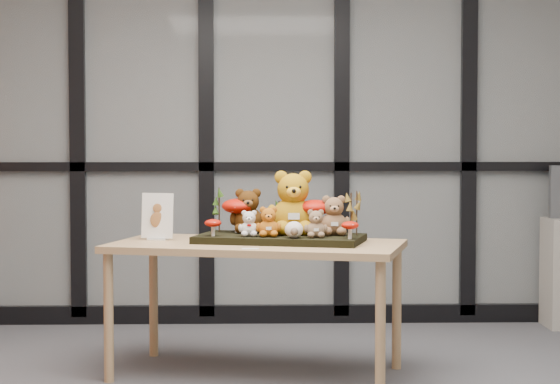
{
  "coord_description": "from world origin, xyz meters",
  "views": [
    {
      "loc": [
        -0.15,
        -4.27,
        1.23
      ],
      "look_at": [
        -0.0,
        0.93,
        0.96
      ],
      "focal_mm": 65.0,
      "sensor_mm": 36.0,
      "label": 1
    }
  ],
  "objects_px": {
    "bear_small_yellow": "(269,220)",
    "mushroom_back_left": "(239,214)",
    "bear_tan_back": "(334,213)",
    "bear_white_bow": "(249,222)",
    "bear_beige_small": "(316,222)",
    "plush_cream_hedgehog": "(294,229)",
    "mushroom_front_right": "(350,229)",
    "bear_brown_medium": "(248,208)",
    "mushroom_front_left": "(213,227)",
    "diorama_tray": "(280,239)",
    "mushroom_back_right": "(315,215)",
    "sign_holder": "(157,219)",
    "display_table": "(257,256)",
    "bear_pooh_yellow": "(293,199)"
  },
  "relations": [
    {
      "from": "bear_beige_small",
      "to": "mushroom_back_right",
      "type": "distance_m",
      "value": 0.18
    },
    {
      "from": "bear_tan_back",
      "to": "bear_white_bow",
      "type": "relative_size",
      "value": 1.54
    },
    {
      "from": "mushroom_front_left",
      "to": "mushroom_front_right",
      "type": "xyz_separation_m",
      "value": [
        0.69,
        -0.17,
        0.0
      ]
    },
    {
      "from": "mushroom_front_left",
      "to": "plush_cream_hedgehog",
      "type": "bearing_deg",
      "value": -15.46
    },
    {
      "from": "display_table",
      "to": "plush_cream_hedgehog",
      "type": "xyz_separation_m",
      "value": [
        0.19,
        -0.13,
        0.15
      ]
    },
    {
      "from": "bear_white_bow",
      "to": "bear_beige_small",
      "type": "relative_size",
      "value": 0.94
    },
    {
      "from": "display_table",
      "to": "bear_beige_small",
      "type": "bearing_deg",
      "value": -5.37
    },
    {
      "from": "diorama_tray",
      "to": "bear_brown_medium",
      "type": "height_order",
      "value": "bear_brown_medium"
    },
    {
      "from": "mushroom_back_left",
      "to": "sign_holder",
      "type": "distance_m",
      "value": 0.43
    },
    {
      "from": "mushroom_back_right",
      "to": "display_table",
      "type": "bearing_deg",
      "value": -166.91
    },
    {
      "from": "plush_cream_hedgehog",
      "to": "mushroom_back_left",
      "type": "height_order",
      "value": "mushroom_back_left"
    },
    {
      "from": "bear_pooh_yellow",
      "to": "mushroom_back_left",
      "type": "bearing_deg",
      "value": 175.02
    },
    {
      "from": "display_table",
      "to": "mushroom_back_left",
      "type": "bearing_deg",
      "value": 131.76
    },
    {
      "from": "plush_cream_hedgehog",
      "to": "mushroom_front_right",
      "type": "bearing_deg",
      "value": 3.8
    },
    {
      "from": "bear_brown_medium",
      "to": "bear_white_bow",
      "type": "distance_m",
      "value": 0.22
    },
    {
      "from": "bear_brown_medium",
      "to": "mushroom_back_left",
      "type": "xyz_separation_m",
      "value": [
        -0.05,
        0.01,
        -0.03
      ]
    },
    {
      "from": "diorama_tray",
      "to": "bear_beige_small",
      "type": "distance_m",
      "value": 0.24
    },
    {
      "from": "bear_brown_medium",
      "to": "mushroom_back_left",
      "type": "distance_m",
      "value": 0.06
    },
    {
      "from": "display_table",
      "to": "bear_small_yellow",
      "type": "height_order",
      "value": "bear_small_yellow"
    },
    {
      "from": "diorama_tray",
      "to": "bear_tan_back",
      "type": "xyz_separation_m",
      "value": [
        0.28,
        -0.01,
        0.13
      ]
    },
    {
      "from": "bear_beige_small",
      "to": "mushroom_back_left",
      "type": "relative_size",
      "value": 0.78
    },
    {
      "from": "diorama_tray",
      "to": "mushroom_front_left",
      "type": "bearing_deg",
      "value": -157.63
    },
    {
      "from": "bear_brown_medium",
      "to": "mushroom_front_left",
      "type": "height_order",
      "value": "bear_brown_medium"
    },
    {
      "from": "bear_small_yellow",
      "to": "bear_beige_small",
      "type": "bearing_deg",
      "value": 2.46
    },
    {
      "from": "bear_white_bow",
      "to": "mushroom_front_left",
      "type": "height_order",
      "value": "bear_white_bow"
    },
    {
      "from": "diorama_tray",
      "to": "sign_holder",
      "type": "xyz_separation_m",
      "value": [
        -0.65,
        0.14,
        0.09
      ]
    },
    {
      "from": "diorama_tray",
      "to": "mushroom_front_right",
      "type": "xyz_separation_m",
      "value": [
        0.35,
        -0.21,
        0.07
      ]
    },
    {
      "from": "bear_small_yellow",
      "to": "plush_cream_hedgehog",
      "type": "height_order",
      "value": "bear_small_yellow"
    },
    {
      "from": "mushroom_back_right",
      "to": "bear_white_bow",
      "type": "bearing_deg",
      "value": -162.82
    },
    {
      "from": "bear_tan_back",
      "to": "plush_cream_hedgehog",
      "type": "height_order",
      "value": "bear_tan_back"
    },
    {
      "from": "plush_cream_hedgehog",
      "to": "sign_holder",
      "type": "bearing_deg",
      "value": 172.73
    },
    {
      "from": "bear_small_yellow",
      "to": "mushroom_back_left",
      "type": "height_order",
      "value": "mushroom_back_left"
    },
    {
      "from": "bear_tan_back",
      "to": "bear_white_bow",
      "type": "height_order",
      "value": "bear_tan_back"
    },
    {
      "from": "mushroom_front_left",
      "to": "mushroom_back_left",
      "type": "bearing_deg",
      "value": 58.28
    },
    {
      "from": "sign_holder",
      "to": "mushroom_back_right",
      "type": "bearing_deg",
      "value": 8.22
    },
    {
      "from": "diorama_tray",
      "to": "bear_white_bow",
      "type": "bearing_deg",
      "value": -144.34
    },
    {
      "from": "bear_tan_back",
      "to": "sign_holder",
      "type": "distance_m",
      "value": 0.94
    },
    {
      "from": "mushroom_front_left",
      "to": "bear_beige_small",
      "type": "bearing_deg",
      "value": -9.93
    },
    {
      "from": "mushroom_back_left",
      "to": "mushroom_back_right",
      "type": "distance_m",
      "value": 0.42
    },
    {
      "from": "display_table",
      "to": "bear_brown_medium",
      "type": "height_order",
      "value": "bear_brown_medium"
    },
    {
      "from": "bear_pooh_yellow",
      "to": "plush_cream_hedgehog",
      "type": "height_order",
      "value": "bear_pooh_yellow"
    },
    {
      "from": "display_table",
      "to": "mushroom_back_right",
      "type": "distance_m",
      "value": 0.38
    },
    {
      "from": "bear_white_bow",
      "to": "mushroom_back_left",
      "type": "xyz_separation_m",
      "value": [
        -0.06,
        0.23,
        0.03
      ]
    },
    {
      "from": "mushroom_front_right",
      "to": "sign_holder",
      "type": "distance_m",
      "value": 1.06
    },
    {
      "from": "diorama_tray",
      "to": "plush_cream_hedgehog",
      "type": "distance_m",
      "value": 0.18
    },
    {
      "from": "bear_white_bow",
      "to": "bear_beige_small",
      "type": "distance_m",
      "value": 0.35
    },
    {
      "from": "diorama_tray",
      "to": "bear_small_yellow",
      "type": "bearing_deg",
      "value": -111.41
    },
    {
      "from": "bear_brown_medium",
      "to": "bear_tan_back",
      "type": "relative_size",
      "value": 1.14
    },
    {
      "from": "display_table",
      "to": "bear_white_bow",
      "type": "distance_m",
      "value": 0.19
    },
    {
      "from": "mushroom_back_left",
      "to": "mushroom_front_right",
      "type": "height_order",
      "value": "mushroom_back_left"
    }
  ]
}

